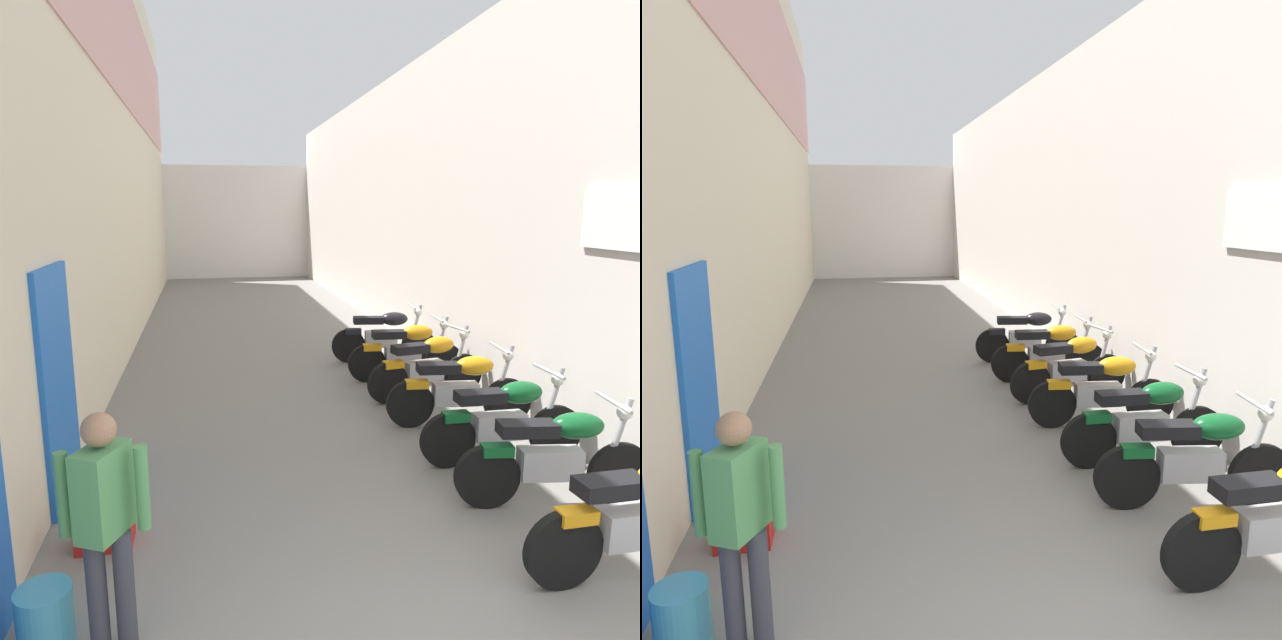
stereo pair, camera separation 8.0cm
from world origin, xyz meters
The scene contains 15 objects.
ground_plane centered at (0.00, 8.28, 0.00)m, with size 36.56×36.56×0.00m, color slate.
building_left centered at (-2.90, 10.25, 4.21)m, with size 0.45×20.56×8.33m.
building_right centered at (2.91, 10.28, 2.71)m, with size 0.45×20.56×5.43m.
building_far_end centered at (0.00, 21.56, 2.13)m, with size 8.42×2.00×4.26m, color silver.
motorcycle_nearest centered at (1.77, 1.21, 0.50)m, with size 1.85×0.58×1.04m.
motorcycle_second centered at (1.77, 2.28, 0.50)m, with size 1.84×0.58×1.04m.
motorcycle_third centered at (1.77, 3.22, 0.50)m, with size 1.85×0.58×1.04m.
motorcycle_fourth centered at (1.77, 4.32, 0.50)m, with size 1.85×0.58×1.04m.
motorcycle_fifth centered at (1.77, 5.40, 0.50)m, with size 1.84×0.58×1.04m.
motorcycle_sixth centered at (1.77, 6.28, 0.50)m, with size 1.85×0.58×1.04m.
motorcycle_seventh centered at (1.77, 7.44, 0.50)m, with size 1.84×0.58×1.04m.
pedestrian_by_doorway centered at (-1.94, 1.18, 0.92)m, with size 0.52×0.39×1.57m.
water_jug_near_door centered at (-2.36, 1.30, 0.21)m, with size 0.34×0.34×0.42m, color #4299B7.
plastic_crate centered at (-2.19, 2.43, 0.14)m, with size 0.44×0.32×0.28m, color red.
umbrella_leaning centered at (-2.19, 2.21, 0.68)m, with size 0.20×0.35×0.97m.
Camera 2 is at (-1.24, -2.14, 2.72)m, focal length 32.43 mm.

